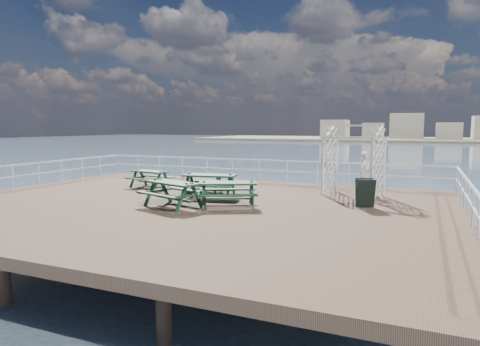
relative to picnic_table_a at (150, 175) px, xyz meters
name	(u,v)px	position (x,y,z in m)	size (l,w,h in m)	color
ground	(190,208)	(3.70, -2.83, -0.70)	(18.00, 14.00, 0.30)	brown
sea_backdrop	(443,137)	(16.24, 131.24, -1.05)	(300.00, 300.00, 9.20)	#445B73
railing	(220,172)	(3.63, -0.26, 0.32)	(17.77, 13.76, 1.10)	silver
picnic_table_a	(150,175)	(0.00, 0.00, 0.00)	(1.97, 1.69, 0.86)	#12311F
picnic_table_b	(204,179)	(2.69, 0.10, -0.06)	(1.74, 1.48, 0.77)	#12311F
picnic_table_c	(210,180)	(3.61, -1.13, 0.08)	(2.28, 1.97, 0.98)	#12311F
picnic_table_d	(173,189)	(3.46, -3.57, 0.08)	(2.42, 2.17, 0.98)	#12311F
picnic_table_e	(228,189)	(5.14, -2.75, 0.06)	(2.45, 2.27, 0.95)	#12311F
trellis_arbor	(353,164)	(8.70, 1.28, 0.70)	(2.51, 1.83, 2.80)	silver
sandwich_board	(365,193)	(9.49, -1.09, -0.06)	(0.73, 0.64, 1.00)	black
person	(365,173)	(9.13, 1.79, 0.32)	(0.63, 0.42, 1.73)	silver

